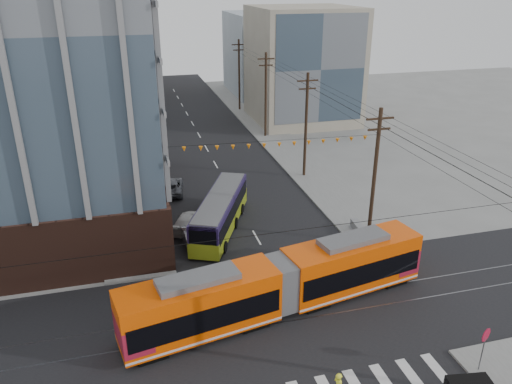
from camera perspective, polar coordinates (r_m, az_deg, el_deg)
ground at (r=30.14m, az=7.38°, el=-17.57°), size 160.00×160.00×0.00m
bg_bldg_nw_near at (r=74.00m, az=-21.38°, el=13.52°), size 18.00×16.00×18.00m
bg_bldg_ne_near at (r=74.29m, az=5.32°, el=14.21°), size 14.00×14.00×16.00m
bg_bldg_nw_far at (r=93.45m, az=-18.54°, el=16.27°), size 16.00×18.00×20.00m
bg_bldg_ne_far at (r=93.82m, az=2.17°, el=15.57°), size 16.00×16.00×14.00m
utility_pole_far at (r=80.15m, az=-1.93°, el=13.15°), size 0.30×0.30×11.00m
streetcar at (r=31.81m, az=2.82°, el=-10.49°), size 20.43×6.57×3.90m
city_bus at (r=41.80m, az=-4.11°, el=-2.33°), size 6.83×11.15×3.16m
parked_car_silver at (r=40.47m, az=-7.41°, el=-4.76°), size 1.91×4.47×1.43m
parked_car_white at (r=42.62m, az=-7.84°, el=-3.36°), size 3.58×4.90×1.32m
parked_car_grey at (r=49.94m, az=-9.65°, el=0.66°), size 2.91×5.14×1.35m
stop_sign at (r=30.32m, az=24.44°, el=-16.31°), size 1.06×1.06×2.66m
jersey_barrier at (r=41.75m, az=12.02°, el=-4.67°), size 1.31×4.14×0.81m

